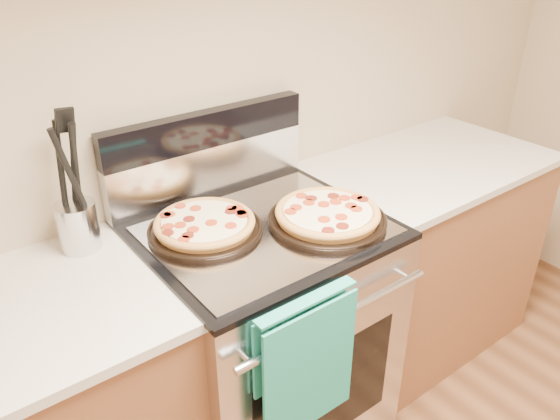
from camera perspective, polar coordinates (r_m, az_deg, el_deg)
wall_back at (r=1.86m, az=-8.71°, el=14.25°), size 4.00×0.00×4.00m
range_body at (r=2.02m, az=-1.77°, el=-13.33°), size 0.76×0.68×0.90m
oven_window at (r=1.84m, az=4.69°, el=-18.85°), size 0.56×0.01×0.40m
cooktop at (r=1.75m, az=-2.00°, el=-2.03°), size 0.76×0.68×0.02m
backsplash_lower at (r=1.94m, az=-7.39°, el=4.25°), size 0.76×0.06×0.18m
backsplash_upper at (r=1.88m, az=-7.68°, el=8.42°), size 0.76×0.06×0.12m
oven_handle at (r=1.57m, az=6.17°, el=-11.01°), size 0.70×0.03×0.03m
dish_towel at (r=1.58m, az=2.66°, el=-15.54°), size 0.32×0.05×0.42m
foil_sheet at (r=1.72m, az=-1.42°, el=-2.06°), size 0.70×0.55×0.01m
cabinet_right at (r=2.55m, az=14.17°, el=-4.72°), size 1.00×0.62×0.88m
countertop_right at (r=2.34m, az=15.48°, el=4.68°), size 1.02×0.64×0.03m
pepperoni_pizza_back at (r=1.71m, az=-7.86°, el=-1.60°), size 0.43×0.43×0.05m
pepperoni_pizza_front at (r=1.75m, az=4.98°, el=-0.56°), size 0.41×0.41×0.05m
utensil_crock at (r=1.72m, az=-20.33°, el=-1.59°), size 0.13×0.13×0.15m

